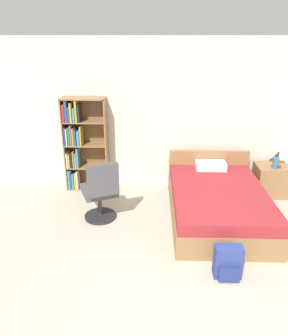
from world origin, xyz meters
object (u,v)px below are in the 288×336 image
Objects in this scene: bookshelf at (80,143)px; bed at (217,201)px; table_lamp at (280,146)px; backpack_blue at (228,263)px; water_bottle at (276,162)px; nightstand at (271,180)px; office_chair at (101,193)px.

bookshelf reaches higher than bed.
backpack_blue is (-1.22, -2.12, -0.72)m from table_lamp.
table_lamp reaches higher than backpack_blue.
backpack_blue is (2.14, -2.34, -0.67)m from bookshelf.
water_bottle is 2.40m from backpack_blue.
bed is at bearing -145.83° from table_lamp.
nightstand is (3.33, -0.18, -0.59)m from bookshelf.
bed is 3.80× the size of nightstand.
bookshelf reaches higher than backpack_blue.
bookshelf is 2.53m from bed.
bookshelf is at bearing 176.96° from nightstand.
bed is 2.14× the size of office_chair.
nightstand is at bearing 18.87° from office_chair.
bed is at bearing -143.33° from nightstand.
bed is 1.32m from water_bottle.
water_bottle is (1.06, 0.68, 0.39)m from bed.
office_chair reaches higher than bed.
backpack_blue is (-1.17, -2.05, -0.46)m from water_bottle.
bookshelf is 0.79× the size of bed.
water_bottle reaches higher than bed.
bed is 5.25× the size of backpack_blue.
table_lamp reaches higher than water_bottle.
water_bottle reaches higher than nightstand.
bookshelf is at bearing 132.47° from backpack_blue.
office_chair is 2.45× the size of backpack_blue.
office_chair is at bearing -161.13° from nightstand.
water_bottle is at bearing 32.72° from bed.
nightstand is 1.38× the size of backpack_blue.
nightstand is at bearing 36.67° from bed.
office_chair is (0.51, -1.14, -0.39)m from bookshelf.
backpack_blue is at bearing -47.53° from bookshelf.
office_chair is 2.93m from water_bottle.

